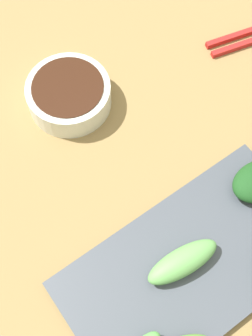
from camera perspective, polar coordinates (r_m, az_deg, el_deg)
name	(u,v)px	position (r m, az deg, el deg)	size (l,w,h in m)	color
tabletop	(150,189)	(0.59, 2.89, -2.63)	(2.10, 2.10, 0.02)	olive
sauce_bowl	(69,94)	(0.63, -6.99, 8.95)	(0.11, 0.11, 0.04)	silver
serving_plate	(191,264)	(0.55, 7.99, -11.59)	(0.16, 0.30, 0.01)	#444B55
broccoli_stalk_3	(183,262)	(0.53, 6.94, -11.30)	(0.03, 0.09, 0.03)	#65A756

